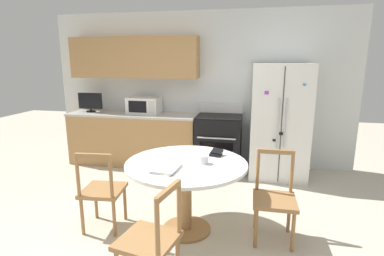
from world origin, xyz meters
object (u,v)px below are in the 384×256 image
(countertop_tv, at_px, (90,102))
(dining_chair_left, at_px, (102,191))
(refrigerator, at_px, (279,121))
(oven_range, at_px, (219,142))
(microwave, at_px, (144,105))
(dining_chair_right, at_px, (274,199))
(candle_glass, at_px, (203,160))
(dining_chair_near, at_px, (151,241))
(wallet, at_px, (216,153))

(countertop_tv, xyz_separation_m, dining_chair_left, (1.29, -2.07, -0.65))
(refrigerator, height_order, oven_range, refrigerator)
(microwave, distance_m, dining_chair_right, 2.92)
(dining_chair_left, bearing_deg, candle_glass, 2.11)
(dining_chair_near, height_order, dining_chair_right, same)
(dining_chair_left, relative_size, wallet, 5.75)
(countertop_tv, xyz_separation_m, dining_chair_right, (3.07, -1.89, -0.65))
(dining_chair_near, relative_size, candle_glass, 9.41)
(microwave, height_order, countertop_tv, countertop_tv)
(refrigerator, relative_size, dining_chair_near, 1.94)
(microwave, relative_size, candle_glass, 5.67)
(refrigerator, bearing_deg, dining_chair_left, -134.09)
(countertop_tv, height_order, candle_glass, countertop_tv)
(countertop_tv, relative_size, wallet, 2.75)
(dining_chair_left, bearing_deg, refrigerator, 40.10)
(microwave, distance_m, wallet, 2.26)
(oven_range, relative_size, wallet, 6.88)
(countertop_tv, xyz_separation_m, wallet, (2.45, -1.64, -0.29))
(dining_chair_left, distance_m, dining_chair_right, 1.80)
(oven_range, height_order, dining_chair_right, oven_range)
(dining_chair_near, distance_m, candle_glass, 1.01)
(dining_chair_left, bearing_deg, countertop_tv, 115.99)
(candle_glass, distance_m, wallet, 0.30)
(oven_range, distance_m, candle_glass, 1.94)
(dining_chair_right, height_order, candle_glass, dining_chair_right)
(microwave, bearing_deg, oven_range, -3.20)
(dining_chair_right, xyz_separation_m, candle_glass, (-0.72, -0.04, 0.37))
(refrigerator, xyz_separation_m, microwave, (-2.25, 0.13, 0.16))
(dining_chair_left, distance_m, wallet, 1.29)
(oven_range, relative_size, microwave, 1.99)
(dining_chair_right, distance_m, wallet, 0.76)
(candle_glass, bearing_deg, wallet, 71.24)
(oven_range, distance_m, wallet, 1.67)
(microwave, bearing_deg, wallet, -49.18)
(microwave, distance_m, candle_glass, 2.42)
(dining_chair_near, height_order, wallet, dining_chair_near)
(countertop_tv, xyz_separation_m, dining_chair_near, (2.10, -2.83, -0.65))
(microwave, height_order, dining_chair_left, microwave)
(countertop_tv, bearing_deg, dining_chair_near, -53.42)
(dining_chair_near, bearing_deg, oven_range, 7.40)
(oven_range, xyz_separation_m, countertop_tv, (-2.29, 0.02, 0.61))
(refrigerator, height_order, candle_glass, refrigerator)
(microwave, xyz_separation_m, dining_chair_right, (2.09, -1.95, -0.60))
(refrigerator, xyz_separation_m, countertop_tv, (-3.23, 0.07, 0.21))
(refrigerator, height_order, microwave, refrigerator)
(countertop_tv, relative_size, dining_chair_left, 0.48)
(microwave, xyz_separation_m, countertop_tv, (-0.98, -0.06, 0.04))
(candle_glass, bearing_deg, dining_chair_near, -105.84)
(microwave, relative_size, wallet, 3.46)
(dining_chair_right, bearing_deg, dining_chair_left, 5.69)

